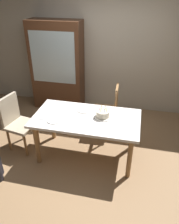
# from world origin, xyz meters

# --- Properties ---
(ground) EXTENTS (6.40, 6.40, 0.00)m
(ground) POSITION_xyz_m (0.00, 0.00, 0.00)
(ground) COLOR #93704C
(back_wall) EXTENTS (6.40, 0.10, 2.60)m
(back_wall) POSITION_xyz_m (0.00, 1.85, 1.30)
(back_wall) COLOR beige
(back_wall) RESTS_ON ground
(dining_table) EXTENTS (1.62, 0.86, 0.74)m
(dining_table) POSITION_xyz_m (0.00, 0.00, 0.65)
(dining_table) COLOR white
(dining_table) RESTS_ON ground
(birthday_cake) EXTENTS (0.28, 0.28, 0.17)m
(birthday_cake) POSITION_xyz_m (0.24, 0.06, 0.79)
(birthday_cake) COLOR silver
(birthday_cake) RESTS_ON dining_table
(plate_near_celebrant) EXTENTS (0.22, 0.22, 0.01)m
(plate_near_celebrant) POSITION_xyz_m (-0.45, -0.19, 0.75)
(plate_near_celebrant) COLOR white
(plate_near_celebrant) RESTS_ON dining_table
(plate_far_side) EXTENTS (0.22, 0.22, 0.01)m
(plate_far_side) POSITION_xyz_m (-0.08, 0.19, 0.75)
(plate_far_side) COLOR white
(plate_far_side) RESTS_ON dining_table
(fork_near_celebrant) EXTENTS (0.18, 0.02, 0.01)m
(fork_near_celebrant) POSITION_xyz_m (-0.61, -0.21, 0.74)
(fork_near_celebrant) COLOR silver
(fork_near_celebrant) RESTS_ON dining_table
(fork_far_side) EXTENTS (0.18, 0.04, 0.01)m
(fork_far_side) POSITION_xyz_m (-0.24, 0.21, 0.74)
(fork_far_side) COLOR silver
(fork_far_side) RESTS_ON dining_table
(chair_spindle_back) EXTENTS (0.46, 0.46, 0.95)m
(chair_spindle_back) POSITION_xyz_m (0.20, 0.75, 0.46)
(chair_spindle_back) COLOR #9E7042
(chair_spindle_back) RESTS_ON ground
(chair_upholstered) EXTENTS (0.51, 0.51, 0.95)m
(chair_upholstered) POSITION_xyz_m (-1.20, -0.02, 0.53)
(chair_upholstered) COLOR tan
(chair_upholstered) RESTS_ON ground
(china_cabinet) EXTENTS (1.10, 0.45, 1.90)m
(china_cabinet) POSITION_xyz_m (-1.02, 1.56, 0.95)
(china_cabinet) COLOR #56331E
(china_cabinet) RESTS_ON ground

